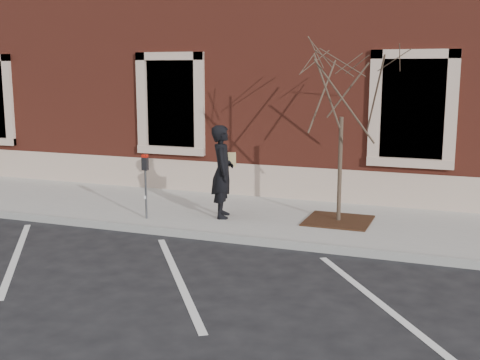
% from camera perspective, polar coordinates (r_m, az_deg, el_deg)
% --- Properties ---
extents(ground, '(120.00, 120.00, 0.00)m').
position_cam_1_polar(ground, '(11.66, -1.05, -5.83)').
color(ground, '#28282B').
rests_on(ground, ground).
extents(sidewalk_near, '(40.00, 3.50, 0.15)m').
position_cam_1_polar(sidewalk_near, '(13.22, 1.77, -3.53)').
color(sidewalk_near, '#BBB7B0').
rests_on(sidewalk_near, ground).
extents(curb_near, '(40.00, 0.12, 0.15)m').
position_cam_1_polar(curb_near, '(11.59, -1.15, -5.53)').
color(curb_near, '#9E9E99').
rests_on(curb_near, ground).
extents(parking_stripes, '(28.00, 4.40, 0.01)m').
position_cam_1_polar(parking_stripes, '(9.75, -5.93, -9.16)').
color(parking_stripes, silver).
rests_on(parking_stripes, ground).
extents(building_civic, '(40.00, 8.62, 8.00)m').
position_cam_1_polar(building_civic, '(18.62, 8.03, 12.58)').
color(building_civic, maroon).
rests_on(building_civic, ground).
extents(man, '(0.69, 0.84, 1.97)m').
position_cam_1_polar(man, '(12.73, -1.67, 0.80)').
color(man, black).
rests_on(man, sidewalk_near).
extents(parking_meter, '(0.12, 0.10, 1.37)m').
position_cam_1_polar(parking_meter, '(12.75, -8.96, 0.54)').
color(parking_meter, '#595B60').
rests_on(parking_meter, sidewalk_near).
extents(tree_grate, '(1.32, 1.32, 0.03)m').
position_cam_1_polar(tree_grate, '(12.70, 9.31, -3.82)').
color(tree_grate, '#3F2014').
rests_on(tree_grate, sidewalk_near).
extents(sapling, '(2.37, 2.37, 3.95)m').
position_cam_1_polar(sapling, '(12.33, 9.68, 8.66)').
color(sapling, '#4C3B2E').
rests_on(sapling, sidewalk_near).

